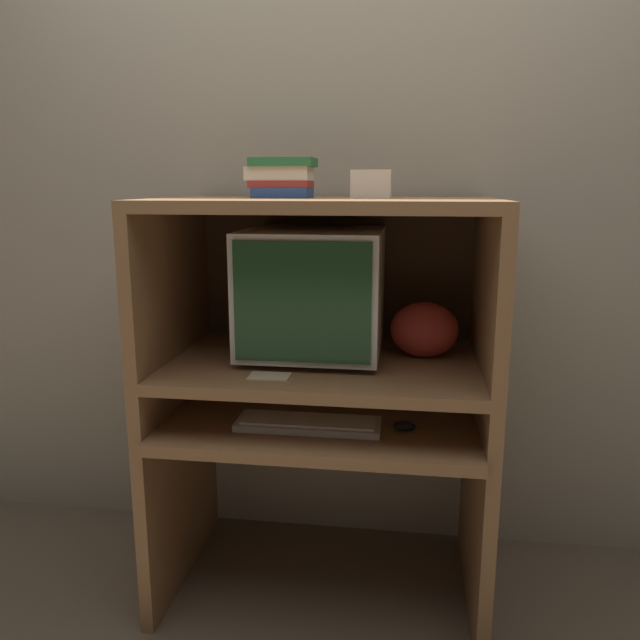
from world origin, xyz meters
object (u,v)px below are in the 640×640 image
object	(u,v)px
snack_bag	(424,330)
mouse	(404,426)
keyboard	(308,423)
book_stack	(282,178)
storage_box	(371,184)
crt_monitor	(313,291)

from	to	relation	value
snack_bag	mouse	bearing A→B (deg)	-104.21
keyboard	book_stack	distance (m)	0.76
book_stack	storage_box	size ratio (longest dim) A/B	1.71
mouse	storage_box	xyz separation A→B (m)	(-0.12, 0.19, 0.71)
storage_box	crt_monitor	bearing A→B (deg)	178.29
crt_monitor	mouse	xyz separation A→B (m)	(0.30, -0.19, -0.37)
storage_box	snack_bag	bearing A→B (deg)	10.45
keyboard	mouse	size ratio (longest dim) A/B	6.46
keyboard	mouse	bearing A→B (deg)	2.69
crt_monitor	keyboard	size ratio (longest dim) A/B	1.04
mouse	book_stack	xyz separation A→B (m)	(-0.40, 0.17, 0.73)
keyboard	snack_bag	world-z (taller)	snack_bag
crt_monitor	snack_bag	distance (m)	0.38
snack_bag	book_stack	bearing A→B (deg)	-174.20
storage_box	keyboard	bearing A→B (deg)	-129.81
snack_bag	book_stack	distance (m)	0.67
snack_bag	storage_box	xyz separation A→B (m)	(-0.18, -0.03, 0.46)
mouse	snack_bag	distance (m)	0.34
mouse	snack_bag	xyz separation A→B (m)	(0.06, 0.22, 0.25)
keyboard	storage_box	bearing A→B (deg)	50.19
mouse	storage_box	world-z (taller)	storage_box
crt_monitor	storage_box	xyz separation A→B (m)	(0.18, -0.01, 0.34)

